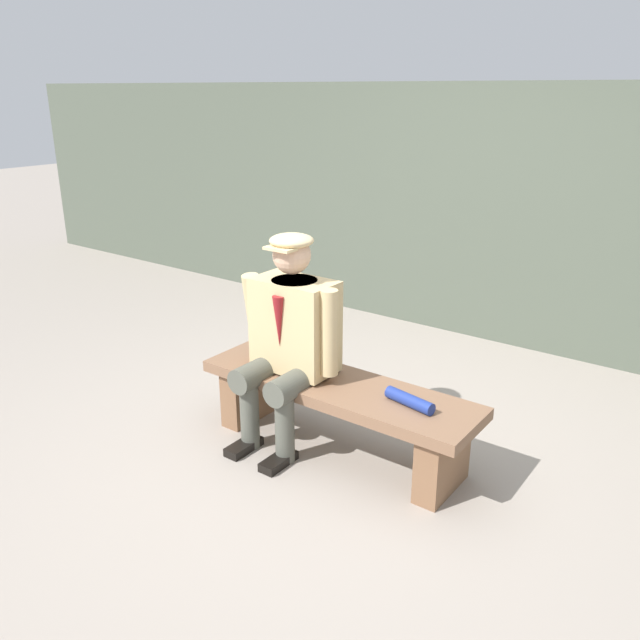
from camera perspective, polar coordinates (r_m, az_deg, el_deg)
ground_plane at (r=3.84m, az=1.46°, el=-11.40°), size 30.00×30.00×0.00m
bench at (r=3.69m, az=1.50°, el=-7.36°), size 1.66×0.47×0.43m
seated_man at (r=3.66m, az=-2.76°, el=-1.17°), size 0.64×0.59×1.25m
rolled_magazine at (r=3.39m, az=7.94°, el=-7.08°), size 0.30×0.12×0.07m
stadium_wall at (r=5.42m, az=15.81°, el=8.83°), size 12.00×0.24×2.04m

